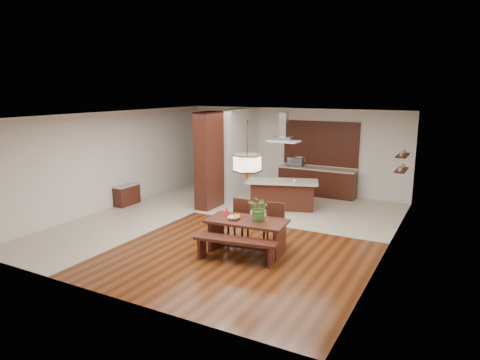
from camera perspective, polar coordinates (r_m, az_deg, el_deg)
The scene contains 25 objects.
room_shell at distance 11.01m, azimuth -1.38°, elevation 4.29°, with size 9.00×9.04×2.92m.
tile_hallway at distance 13.00m, azimuth -11.95°, elevation -4.03°, with size 2.50×9.00×0.01m, color beige.
tile_kitchen at distance 13.17m, azimuth 8.86°, elevation -3.71°, with size 5.50×4.00×0.01m, color beige.
soffit_band at distance 10.93m, azimuth -1.40°, elevation 8.57°, with size 8.00×9.00×0.02m, color #401F10.
partition_pier at distance 12.84m, azimuth -4.15°, elevation 2.61°, with size 0.45×1.00×2.90m, color black.
partition_stub at distance 14.63m, azimuth 0.27°, elevation 3.81°, with size 0.18×2.40×2.90m, color silver.
hallway_console at distance 13.75m, azimuth -14.85°, elevation -1.96°, with size 0.37×0.88×0.63m, color black.
hallway_doorway at distance 16.27m, azimuth -1.95°, elevation 3.22°, with size 1.10×0.20×2.10m, color black.
rear_counter at distance 14.70m, azimuth 10.23°, elevation -0.20°, with size 2.60×0.62×0.95m.
kitchen_window at distance 14.73m, azimuth 10.73°, elevation 4.83°, with size 2.60×0.08×1.50m, color olive.
shelf_lower at distance 12.36m, azimuth 20.73°, elevation 1.26°, with size 0.26×0.90×0.04m, color black.
shelf_upper at distance 12.30m, azimuth 20.87°, elevation 3.09°, with size 0.26×0.90×0.04m, color black.
dining_table at distance 9.51m, azimuth 0.94°, elevation -6.43°, with size 1.82×1.04×0.73m.
dining_bench at distance 9.06m, azimuth -0.58°, elevation -9.32°, with size 1.77×0.39×0.50m, color black, non-canonical shape.
dining_chair_left at distance 10.15m, azimuth -0.23°, elevation -5.46°, with size 0.44×0.44×0.99m, color black, non-canonical shape.
dining_chair_right at distance 9.86m, azimuth 4.48°, elevation -6.06°, with size 0.43×0.43×0.98m, color black, non-canonical shape.
pendant_lantern at distance 9.11m, azimuth 0.98°, elevation 3.82°, with size 0.64×0.64×1.31m, color #FFE8C3, non-canonical shape.
foliage_plant at distance 9.35m, azimuth 2.65°, elevation -3.78°, with size 0.49×0.42×0.54m, color #397828.
fruit_bowl at distance 9.47m, azimuth -0.85°, elevation -5.08°, with size 0.26×0.26×0.06m, color beige.
napkin_cone at distance 9.69m, azimuth -1.77°, elevation -4.20°, with size 0.14×0.14×0.22m, color red.
gold_ornament at distance 9.16m, azimuth 3.64°, elevation -5.62°, with size 0.06×0.06×0.09m, color gold.
kitchen_island at distance 12.90m, azimuth 5.65°, elevation -1.91°, with size 2.30×1.57×0.88m.
range_hood at distance 12.57m, azimuth 5.85°, elevation 7.05°, with size 0.90×0.55×0.87m, color silver, non-canonical shape.
island_cup at distance 12.53m, azimuth 7.30°, elevation -0.14°, with size 0.12×0.12×0.10m, color silver.
microwave at distance 14.83m, azimuth 7.45°, elevation 2.44°, with size 0.53×0.36×0.29m, color #AFB2B6.
Camera 1 is at (5.41, -9.48, 3.55)m, focal length 32.00 mm.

